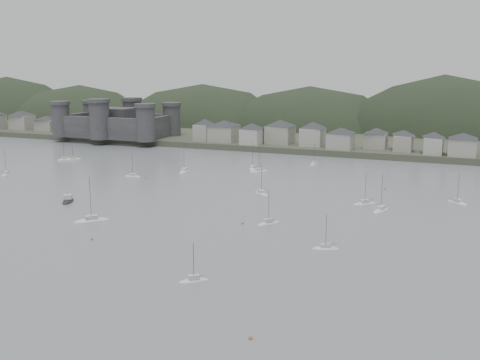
% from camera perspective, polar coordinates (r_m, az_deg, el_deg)
% --- Properties ---
extents(ground, '(900.00, 900.00, 0.00)m').
position_cam_1_polar(ground, '(120.60, -14.00, -9.34)').
color(ground, slate).
rests_on(ground, ground).
extents(far_shore_land, '(900.00, 250.00, 3.00)m').
position_cam_1_polar(far_shore_land, '(393.05, 12.46, 5.22)').
color(far_shore_land, '#383D2D').
rests_on(far_shore_land, ground).
extents(forested_ridge, '(851.55, 103.94, 102.57)m').
position_cam_1_polar(forested_ridge, '(368.77, 12.40, 2.82)').
color(forested_ridge, black).
rests_on(forested_ridge, ground).
extents(castle, '(66.00, 43.00, 20.00)m').
position_cam_1_polar(castle, '(330.54, -12.39, 5.75)').
color(castle, '#323234').
rests_on(castle, far_shore_land).
extents(waterfront_town, '(451.48, 28.46, 12.92)m').
position_cam_1_polar(waterfront_town, '(275.85, 18.71, 3.85)').
color(waterfront_town, '#9F9C91').
rests_on(waterfront_town, far_shore_land).
extents(sailboat_lead, '(6.29, 7.16, 9.96)m').
position_cam_1_polar(sailboat_lead, '(270.86, -16.56, 2.04)').
color(sailboat_lead, silver).
rests_on(sailboat_lead, ground).
extents(moored_fleet, '(221.39, 174.57, 13.56)m').
position_cam_1_polar(moored_fleet, '(187.05, -4.22, -1.55)').
color(moored_fleet, silver).
rests_on(moored_fleet, ground).
extents(motor_launch_far, '(6.70, 9.04, 4.04)m').
position_cam_1_polar(motor_launch_far, '(186.55, -17.03, -2.03)').
color(motor_launch_far, black).
rests_on(motor_launch_far, ground).
extents(mooring_buoys, '(164.24, 139.56, 0.70)m').
position_cam_1_polar(mooring_buoys, '(168.84, -3.21, -2.97)').
color(mooring_buoys, '#B15C3B').
rests_on(mooring_buoys, ground).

